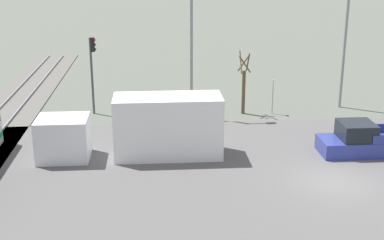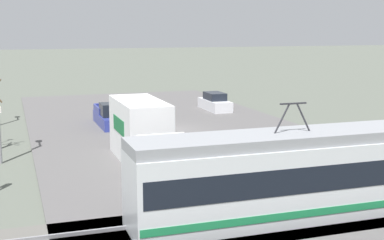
% 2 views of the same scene
% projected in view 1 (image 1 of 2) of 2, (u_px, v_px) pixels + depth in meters
% --- Properties ---
extents(ground_plane, '(320.00, 320.00, 0.00)m').
position_uv_depth(ground_plane, '(334.00, 184.00, 26.02)').
color(ground_plane, '#565B51').
extents(road_surface, '(19.75, 45.82, 0.08)m').
position_uv_depth(road_surface, '(334.00, 183.00, 26.01)').
color(road_surface, '#565454').
rests_on(road_surface, ground).
extents(box_truck, '(2.38, 9.89, 3.35)m').
position_uv_depth(box_truck, '(143.00, 129.00, 28.83)').
color(box_truck, silver).
rests_on(box_truck, ground).
extents(pickup_truck, '(2.09, 5.43, 1.78)m').
position_uv_depth(pickup_truck, '(367.00, 141.00, 29.54)').
color(pickup_truck, navy).
rests_on(pickup_truck, ground).
extents(traffic_light_pole, '(0.28, 0.47, 5.29)m').
position_uv_depth(traffic_light_pole, '(92.00, 65.00, 36.08)').
color(traffic_light_pole, '#47474C').
rests_on(traffic_light_pole, ground).
extents(street_tree, '(1.03, 0.86, 4.33)m').
position_uv_depth(street_tree, '(244.00, 86.00, 36.54)').
color(street_tree, brown).
rests_on(street_tree, ground).
extents(street_lamp_near_crossing, '(0.36, 1.95, 9.13)m').
position_uv_depth(street_lamp_near_crossing, '(348.00, 35.00, 37.08)').
color(street_lamp_near_crossing, gray).
rests_on(street_lamp_near_crossing, ground).
extents(street_lamp_mid_block, '(0.36, 1.95, 8.55)m').
position_uv_depth(street_lamp_mid_block, '(194.00, 45.00, 35.14)').
color(street_lamp_mid_block, gray).
rests_on(street_lamp_mid_block, ground).
extents(no_parking_sign, '(0.32, 0.08, 2.40)m').
position_uv_depth(no_parking_sign, '(273.00, 93.00, 36.65)').
color(no_parking_sign, gray).
rests_on(no_parking_sign, ground).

